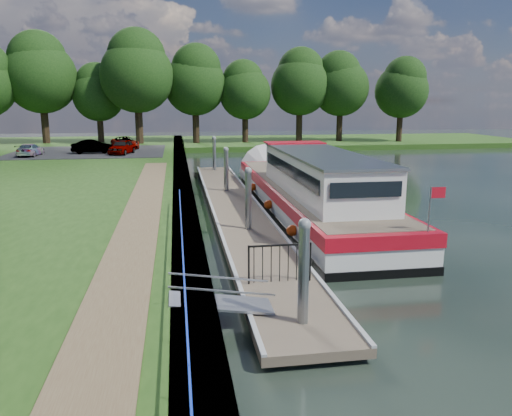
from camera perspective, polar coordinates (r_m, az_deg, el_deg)
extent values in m
plane|color=black|center=(12.83, 4.74, -13.56)|extent=(160.00, 160.00, 0.00)
cube|color=#473D2D|center=(26.71, -8.30, 0.88)|extent=(1.10, 90.00, 0.78)
cube|color=#204313|center=(65.14, 4.14, 7.52)|extent=(60.00, 18.00, 0.60)
cube|color=brown|center=(19.85, -13.35, -2.04)|extent=(1.60, 40.00, 0.05)
cube|color=black|center=(50.10, -18.53, 6.11)|extent=(14.00, 12.00, 0.06)
cube|color=#0C2DBF|center=(14.78, -8.42, -4.01)|extent=(0.04, 18.00, 0.04)
cube|color=#0C2DBF|center=(14.88, -8.38, -5.30)|extent=(0.03, 18.00, 0.03)
cylinder|color=#0C2DBF|center=(8.46, -7.59, -19.51)|extent=(0.04, 0.04, 0.72)
cylinder|color=#0C2DBF|center=(10.22, -7.93, -13.63)|extent=(0.04, 0.04, 0.72)
cylinder|color=#0C2DBF|center=(12.05, -8.15, -9.51)|extent=(0.04, 0.04, 0.72)
cylinder|color=#0C2DBF|center=(13.93, -8.32, -6.49)|extent=(0.04, 0.04, 0.72)
cylinder|color=#0C2DBF|center=(15.84, -8.44, -4.19)|extent=(0.04, 0.04, 0.72)
cylinder|color=#0C2DBF|center=(17.77, -8.53, -2.39)|extent=(0.04, 0.04, 0.72)
cylinder|color=#0C2DBF|center=(19.71, -8.61, -0.94)|extent=(0.04, 0.04, 0.72)
cylinder|color=#0C2DBF|center=(21.66, -8.67, 0.25)|extent=(0.04, 0.04, 0.72)
cylinder|color=#0C2DBF|center=(23.62, -8.72, 1.24)|extent=(0.04, 0.04, 0.72)
cube|color=brown|center=(24.94, -2.35, -0.06)|extent=(2.50, 30.00, 0.24)
cube|color=#9EA0A3|center=(13.69, 3.73, -11.59)|extent=(2.30, 5.00, 0.30)
cube|color=#9EA0A3|center=(21.14, -1.06, -2.94)|extent=(2.30, 5.00, 0.30)
cube|color=#9EA0A3|center=(28.88, -3.29, 1.16)|extent=(2.30, 5.00, 0.30)
cube|color=#9EA0A3|center=(36.73, -4.57, 3.51)|extent=(2.30, 5.00, 0.30)
cube|color=#9EA0A3|center=(25.07, 0.35, 0.37)|extent=(0.12, 30.00, 0.06)
cube|color=#9EA0A3|center=(24.80, -5.09, 0.19)|extent=(0.12, 30.00, 0.06)
cylinder|color=gray|center=(11.94, 5.41, -9.83)|extent=(0.26, 0.26, 3.40)
sphere|color=gray|center=(11.41, 5.58, -1.89)|extent=(0.30, 0.30, 0.30)
cylinder|color=gray|center=(20.40, -0.88, -0.45)|extent=(0.26, 0.26, 3.40)
sphere|color=gray|center=(20.10, -0.90, 4.28)|extent=(0.30, 0.30, 0.30)
cylinder|color=gray|center=(29.19, -3.41, 3.37)|extent=(0.26, 0.26, 3.40)
sphere|color=gray|center=(28.98, -3.46, 6.69)|extent=(0.30, 0.30, 0.30)
cylinder|color=gray|center=(38.07, -4.78, 5.41)|extent=(0.26, 0.26, 3.40)
sphere|color=gray|center=(37.91, -4.82, 7.96)|extent=(0.30, 0.30, 0.30)
cube|color=#A5A8AD|center=(12.75, -4.01, -10.75)|extent=(2.58, 1.00, 0.43)
cube|color=#A5A8AD|center=(12.12, -3.84, -9.45)|extent=(2.58, 0.04, 0.41)
cube|color=#A5A8AD|center=(13.01, -4.23, -7.91)|extent=(2.58, 0.04, 0.41)
cube|color=black|center=(14.30, -0.83, -6.51)|extent=(0.05, 0.05, 1.15)
cube|color=black|center=(14.65, 6.19, -6.12)|extent=(0.05, 0.05, 1.15)
cube|color=black|center=(14.29, 2.74, -4.27)|extent=(1.85, 0.05, 0.05)
cube|color=black|center=(14.32, -0.23, -6.48)|extent=(0.02, 0.02, 1.10)
cube|color=black|center=(14.36, 0.76, -6.43)|extent=(0.02, 0.02, 1.10)
cube|color=black|center=(14.40, 1.74, -6.38)|extent=(0.02, 0.02, 1.10)
cube|color=black|center=(14.45, 2.72, -6.33)|extent=(0.02, 0.02, 1.10)
cube|color=black|center=(14.50, 3.70, -6.27)|extent=(0.02, 0.02, 1.10)
cube|color=black|center=(14.55, 4.66, -6.21)|extent=(0.02, 0.02, 1.10)
cube|color=black|center=(14.61, 5.62, -6.16)|extent=(0.02, 0.02, 1.10)
cube|color=black|center=(25.62, 5.68, -0.37)|extent=(4.00, 20.00, 0.55)
cube|color=silver|center=(25.50, 5.71, 0.95)|extent=(3.96, 19.90, 0.65)
cube|color=#B00C1B|center=(25.40, 5.74, 2.18)|extent=(4.04, 20.00, 0.48)
cube|color=brown|center=(25.35, 5.75, 2.72)|extent=(3.68, 19.20, 0.04)
cone|color=silver|center=(35.52, 1.44, 4.07)|extent=(4.00, 1.50, 4.00)
cube|color=silver|center=(22.84, 7.39, 3.87)|extent=(3.00, 11.00, 1.75)
cube|color=gray|center=(22.73, 7.45, 6.17)|extent=(3.10, 11.20, 0.10)
cube|color=black|center=(22.43, 3.67, 4.44)|extent=(0.04, 10.00, 0.55)
cube|color=black|center=(23.28, 11.01, 4.52)|extent=(0.04, 10.00, 0.55)
cube|color=black|center=(28.13, 4.21, 6.00)|extent=(2.60, 0.04, 0.55)
cube|color=black|center=(17.62, 12.49, 2.05)|extent=(2.60, 0.04, 0.55)
cube|color=#B00C1B|center=(27.72, 4.40, 7.47)|extent=(3.20, 1.60, 0.06)
cylinder|color=gray|center=(16.85, 19.22, -0.19)|extent=(0.05, 0.05, 1.50)
cube|color=#B00C1B|center=(16.87, 20.10, 1.66)|extent=(0.50, 0.02, 0.35)
sphere|color=#CA3D0B|center=(19.31, 4.13, -2.59)|extent=(0.44, 0.44, 0.44)
sphere|color=#CA3D0B|center=(24.08, 1.43, 0.41)|extent=(0.44, 0.44, 0.44)
sphere|color=#CA3D0B|center=(28.92, -0.38, 2.40)|extent=(0.44, 0.44, 0.44)
imported|color=#594C47|center=(18.34, 7.65, 1.83)|extent=(0.63, 0.74, 1.72)
cylinder|color=#332316|center=(62.38, -22.94, 8.61)|extent=(0.83, 0.83, 4.21)
sphere|color=black|center=(62.36, -23.36, 13.54)|extent=(7.95, 7.95, 7.95)
sphere|color=black|center=(62.63, -23.70, 15.33)|extent=(6.31, 6.31, 6.31)
cylinder|color=#332316|center=(61.78, -17.33, 8.47)|extent=(0.70, 0.70, 3.10)
sphere|color=black|center=(61.69, -17.57, 12.14)|extent=(5.85, 5.85, 5.85)
sphere|color=black|center=(61.91, -17.80, 13.48)|extent=(4.65, 4.65, 4.65)
cylinder|color=#332316|center=(58.78, -13.20, 9.12)|extent=(0.84, 0.84, 4.29)
sphere|color=black|center=(58.77, -13.47, 14.46)|extent=(8.10, 8.10, 8.10)
sphere|color=black|center=(59.04, -13.51, 16.42)|extent=(6.44, 6.44, 6.44)
cylinder|color=#332316|center=(60.69, -6.87, 9.22)|extent=(0.79, 0.79, 3.83)
sphere|color=black|center=(60.64, -6.99, 13.85)|extent=(7.24, 7.24, 7.24)
sphere|color=black|center=(60.51, -6.85, 15.57)|extent=(5.75, 5.75, 5.75)
cylinder|color=#332316|center=(60.96, -1.24, 9.05)|extent=(0.72, 0.72, 3.26)
sphere|color=black|center=(60.88, -1.26, 12.97)|extent=(6.16, 6.16, 6.16)
sphere|color=black|center=(61.14, -1.49, 14.41)|extent=(4.89, 4.89, 4.89)
cylinder|color=#332316|center=(62.51, 4.95, 9.32)|extent=(0.78, 0.78, 3.77)
sphere|color=black|center=(62.46, 5.04, 13.74)|extent=(7.13, 7.13, 7.13)
sphere|color=black|center=(62.80, 5.13, 15.36)|extent=(5.66, 5.66, 5.66)
cylinder|color=#332316|center=(63.98, 9.51, 9.21)|extent=(0.77, 0.77, 3.65)
sphere|color=black|center=(63.92, 9.66, 13.39)|extent=(6.89, 6.89, 6.89)
sphere|color=black|center=(63.88, 9.39, 14.94)|extent=(5.47, 5.47, 5.47)
cylinder|color=#332316|center=(64.87, 16.06, 8.84)|extent=(0.74, 0.74, 3.41)
sphere|color=black|center=(64.80, 16.29, 12.68)|extent=(6.43, 6.43, 6.43)
sphere|color=black|center=(64.74, 16.65, 14.09)|extent=(5.11, 5.11, 5.11)
imported|color=#999999|center=(46.86, -15.06, 6.78)|extent=(2.43, 4.06, 1.29)
imported|color=#999999|center=(48.17, -18.15, 6.68)|extent=(3.76, 1.46, 1.22)
imported|color=#999999|center=(47.93, -24.40, 6.08)|extent=(1.75, 3.76, 1.06)
imported|color=#999999|center=(51.96, -14.74, 7.23)|extent=(3.36, 4.72, 1.19)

